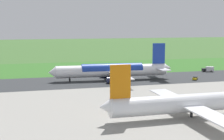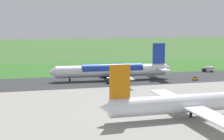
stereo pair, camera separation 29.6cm
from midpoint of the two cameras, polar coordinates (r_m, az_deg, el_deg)
ground_plane at (r=144.95m, az=-1.65°, el=-1.82°), size 800.00×800.00×0.00m
runway_asphalt at (r=144.95m, az=-1.65°, el=-1.81°), size 600.00×30.48×0.06m
apron_concrete at (r=83.26m, az=9.16°, el=-9.26°), size 440.00×110.00×0.05m
grass_verge_foreground at (r=176.48m, az=-4.11°, el=-0.09°), size 600.00×80.00×0.04m
airliner_main at (r=145.37m, az=0.09°, el=-0.05°), size 54.13×44.27×15.88m
airliner_parked_mid at (r=90.37m, az=13.09°, el=-5.40°), size 49.87×40.69×14.59m
service_truck_baggage at (r=178.08m, az=15.94°, el=0.15°), size 6.22×4.04×2.65m
service_car_followme at (r=151.19m, az=13.83°, el=-1.32°), size 3.96×4.44×1.62m
no_stopping_sign at (r=176.98m, az=-4.17°, el=0.50°), size 0.60×0.10×2.98m
traffic_cone_orange at (r=175.28m, az=-5.56°, el=-0.07°), size 0.40×0.40×0.55m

